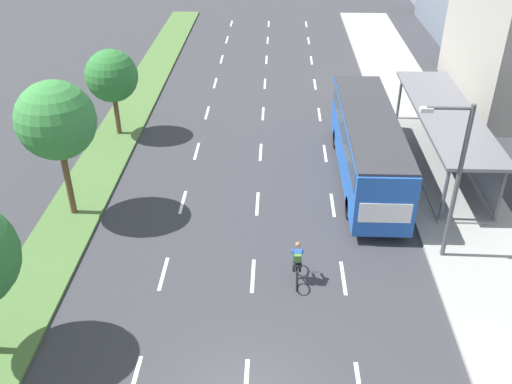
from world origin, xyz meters
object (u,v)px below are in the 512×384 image
object	(u,v)px
bus	(368,141)
median_tree_second	(56,121)
streetlight	(454,174)
bus_shelter	(448,133)
cyclist	(297,264)
median_tree_third	(112,76)

from	to	relation	value
bus	median_tree_second	distance (m)	14.23
bus	streetlight	distance (m)	6.90
bus_shelter	streetlight	xyz separation A→B (m)	(-2.11, -7.82, 2.02)
streetlight	median_tree_second	bearing A→B (deg)	170.63
bus	cyclist	size ratio (longest dim) A/B	6.20
bus_shelter	median_tree_second	xyz separation A→B (m)	(-17.79, -5.24, 2.75)
bus_shelter	cyclist	bearing A→B (deg)	-129.73
bus	bus_shelter	bearing A→B (deg)	19.75
bus	cyclist	world-z (taller)	bus
median_tree_third	cyclist	bearing A→B (deg)	-51.55
bus_shelter	streetlight	world-z (taller)	streetlight
median_tree_third	streetlight	world-z (taller)	streetlight
bus_shelter	median_tree_third	xyz separation A→B (m)	(-17.73, 3.00, 1.67)
bus	median_tree_third	world-z (taller)	median_tree_third
bus_shelter	median_tree_third	bearing A→B (deg)	170.39
median_tree_second	median_tree_third	xyz separation A→B (m)	(0.06, 8.24, -1.08)
bus_shelter	bus	xyz separation A→B (m)	(-4.28, -1.54, 0.20)
median_tree_second	streetlight	distance (m)	15.90
median_tree_second	bus	bearing A→B (deg)	15.32
bus	cyclist	xyz separation A→B (m)	(-3.57, -7.91, -1.28)
bus	median_tree_third	xyz separation A→B (m)	(-13.45, 4.54, 1.47)
bus	median_tree_second	bearing A→B (deg)	-164.68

